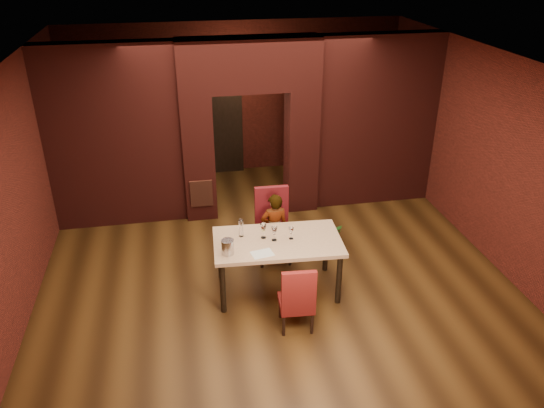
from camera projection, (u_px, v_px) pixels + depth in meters
The scene contains 25 objects.
floor at pixel (271, 265), 8.44m from camera, with size 8.00×8.00×0.00m, color #4A2D12.
ceiling at pixel (271, 62), 6.99m from camera, with size 7.00×8.00×0.04m, color silver.
wall_back at pixel (236, 99), 11.22m from camera, with size 7.00×0.04×3.20m, color maroon.
wall_front at pixel (364, 371), 4.21m from camera, with size 7.00×0.04×3.20m, color maroon.
wall_left at pixel (16, 193), 7.13m from camera, with size 0.04×8.00×3.20m, color maroon.
wall_right at pixel (490, 157), 8.30m from camera, with size 0.04×8.00×3.20m, color maroon.
pillar_left at pixel (198, 157), 9.51m from camera, with size 0.55×0.55×2.30m, color maroon.
pillar_right at pixel (301, 149), 9.83m from camera, with size 0.55×0.55×2.30m, color maroon.
lintel at pixel (249, 64), 8.95m from camera, with size 2.45×0.55×0.90m, color maroon.
wing_wall_left at pixel (114, 138), 9.07m from camera, with size 2.27×0.35×3.20m, color maroon.
wing_wall_right at pixel (375, 122), 9.86m from camera, with size 2.27×0.35×3.20m, color maroon.
vent_panel at pixel (201, 194), 9.52m from camera, with size 0.40×0.03×0.50m, color brown.
rear_door at pixel (219, 126), 11.35m from camera, with size 0.90×0.08×2.10m, color black.
rear_door_frame at pixel (219, 127), 11.31m from camera, with size 1.02×0.04×2.22m, color black.
dining_table at pixel (277, 265), 7.68m from camera, with size 1.81×1.02×0.85m, color tan.
chair_far at pixel (274, 227), 8.36m from camera, with size 0.54×0.54×1.18m, color maroon.
chair_near at pixel (296, 295), 6.92m from camera, with size 0.45×0.45×0.98m, color maroon.
person_seated at pixel (274, 229), 8.27m from camera, with size 0.44×0.29×1.20m, color beige.
wine_glass_a at pixel (263, 231), 7.50m from camera, with size 0.09×0.09×0.22m, color white, non-canonical shape.
wine_glass_b at pixel (274, 234), 7.44m from camera, with size 0.09×0.09×0.22m, color silver, non-canonical shape.
wine_glass_c at pixel (291, 233), 7.48m from camera, with size 0.08×0.08×0.19m, color white, non-canonical shape.
tasting_sheet at pixel (262, 254), 7.17m from camera, with size 0.29×0.21×0.00m, color silver.
wine_bucket at pixel (228, 247), 7.12m from camera, with size 0.17×0.17×0.21m, color #ACACB3.
water_bottle at pixel (241, 228), 7.53m from camera, with size 0.06×0.06×0.28m, color white.
potted_plant at pixel (330, 235), 8.88m from camera, with size 0.39×0.34×0.44m, color #276C21.
Camera 1 is at (-1.31, -6.96, 4.69)m, focal length 35.00 mm.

